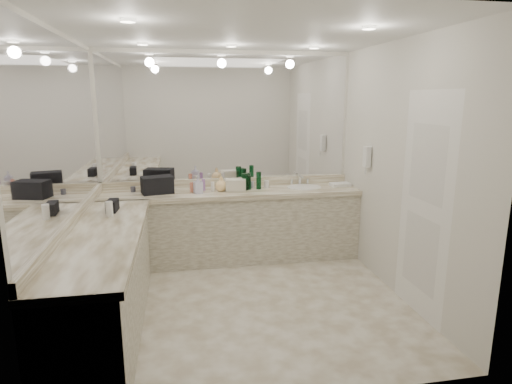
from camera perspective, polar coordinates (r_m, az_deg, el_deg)
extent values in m
plane|color=beige|center=(4.50, -1.35, -14.33)|extent=(3.20, 3.20, 0.00)
plane|color=white|center=(4.05, -1.55, 20.56)|extent=(3.20, 3.20, 0.00)
cube|color=beige|center=(5.55, -3.84, 4.92)|extent=(3.20, 0.02, 2.60)
cube|color=beige|center=(4.15, -23.82, 1.28)|extent=(0.02, 3.00, 2.60)
cube|color=beige|center=(4.60, 18.67, 2.70)|extent=(0.02, 3.00, 2.60)
cube|color=beige|center=(5.45, -3.34, -4.71)|extent=(3.20, 0.60, 0.84)
cube|color=beige|center=(5.32, -3.39, -0.11)|extent=(3.20, 0.64, 0.06)
cube|color=beige|center=(4.07, -19.49, -11.61)|extent=(0.60, 2.40, 0.84)
cube|color=beige|center=(3.91, -19.82, -5.57)|extent=(0.64, 2.42, 0.06)
cube|color=beige|center=(5.59, -3.76, 1.34)|extent=(3.20, 0.04, 0.10)
cube|color=beige|center=(4.23, -23.14, -3.36)|extent=(0.04, 3.00, 0.10)
cube|color=white|center=(5.50, -3.89, 9.82)|extent=(3.12, 0.01, 1.55)
cube|color=white|center=(4.09, -24.24, 7.82)|extent=(0.01, 2.92, 1.55)
cylinder|color=white|center=(5.52, 6.43, 0.55)|extent=(0.44, 0.44, 0.03)
cube|color=silver|center=(5.70, 5.85, 1.72)|extent=(0.24, 0.16, 0.14)
cube|color=white|center=(5.19, 14.58, 4.57)|extent=(0.06, 0.10, 0.24)
cube|color=white|center=(4.22, 21.51, -1.83)|extent=(0.02, 0.82, 2.10)
cube|color=black|center=(5.27, -13.04, 0.95)|extent=(0.41, 0.31, 0.21)
cube|color=black|center=(4.57, -18.60, -1.75)|extent=(0.11, 0.22, 0.12)
cube|color=beige|center=(5.28, -2.72, 0.90)|extent=(0.26, 0.18, 0.14)
cube|color=white|center=(5.68, 11.15, 1.00)|extent=(0.26, 0.18, 0.04)
cylinder|color=white|center=(4.38, -18.97, -2.12)|extent=(0.07, 0.07, 0.16)
imported|color=silver|center=(5.25, -12.54, 0.79)|extent=(0.09, 0.09, 0.18)
imported|color=silver|center=(5.18, -7.74, 0.99)|extent=(0.12, 0.12, 0.21)
imported|color=#FFD48C|center=(5.28, -4.67, 1.14)|extent=(0.16, 0.16, 0.19)
cylinder|color=#0D4F24|center=(5.37, 0.36, 1.55)|extent=(0.06, 0.06, 0.22)
cylinder|color=#0D4F24|center=(5.35, -1.03, 1.31)|extent=(0.07, 0.07, 0.18)
cylinder|color=#0D4F24|center=(5.33, -1.50, 1.38)|extent=(0.07, 0.07, 0.20)
cylinder|color=#0D4F24|center=(5.45, -1.07, 1.56)|extent=(0.07, 0.07, 0.19)
cylinder|color=white|center=(5.28, -5.80, 0.72)|extent=(0.04, 0.04, 0.12)
cylinder|color=silver|center=(5.46, -0.49, 1.01)|extent=(0.04, 0.04, 0.08)
cylinder|color=#3F3F4C|center=(5.44, -16.07, 0.37)|extent=(0.06, 0.06, 0.06)
cylinder|color=#9966B2|center=(5.33, -7.01, 0.94)|extent=(0.04, 0.04, 0.14)
cylinder|color=white|center=(5.26, -7.69, 0.51)|extent=(0.05, 0.05, 0.09)
cylinder|color=silver|center=(5.39, -1.35, 0.75)|extent=(0.05, 0.05, 0.07)
cylinder|color=#E57F66|center=(5.26, -8.56, 0.63)|extent=(0.05, 0.05, 0.12)
cylinder|color=white|center=(5.40, -3.99, 1.14)|extent=(0.05, 0.05, 0.14)
cylinder|color=white|center=(5.46, 1.42, 1.06)|extent=(0.06, 0.06, 0.09)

